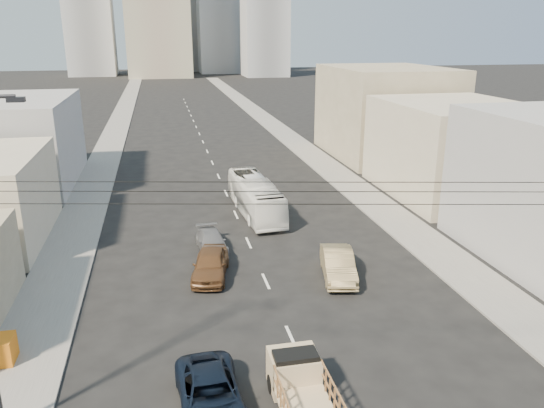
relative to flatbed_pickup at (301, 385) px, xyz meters
name	(u,v)px	position (x,y,z in m)	size (l,w,h in m)	color
sidewalk_left	(117,127)	(-10.89, 66.95, -1.03)	(3.50, 180.00, 0.12)	slate
sidewalk_right	(269,122)	(12.61, 66.95, -1.03)	(3.50, 180.00, 0.12)	slate
lane_dashes	(205,146)	(0.86, 49.95, -1.09)	(0.15, 104.00, 0.01)	silver
flatbed_pickup	(301,385)	(0.00, 0.00, 0.00)	(1.95, 4.41, 1.90)	tan
navy_pickup	(211,395)	(-3.32, 0.60, -0.39)	(2.35, 5.10, 1.42)	black
city_bus	(255,196)	(2.42, 22.89, 0.32)	(2.38, 10.17, 2.83)	white
sedan_brown	(210,264)	(-2.17, 12.21, -0.29)	(1.90, 4.73, 1.61)	brown
sedan_tan	(338,264)	(5.07, 10.62, -0.29)	(1.70, 4.88, 1.61)	#917D55
sedan_grey	(212,242)	(-1.71, 16.16, -0.48)	(1.71, 4.22, 1.22)	slate
overhead_wires	(346,193)	(0.86, -1.55, 7.87)	(23.01, 5.02, 0.72)	black
bldg_right_mid	(454,149)	(20.36, 24.95, 2.91)	(11.00, 14.00, 8.00)	#B9AE95
bldg_right_far	(385,112)	(20.86, 40.95, 3.91)	(12.00, 16.00, 10.00)	gray
bldg_left_far	(4,143)	(-18.64, 35.95, 2.91)	(12.00, 16.00, 8.00)	#97979A
midrise_ne	(220,14)	(18.86, 181.95, 18.91)	(16.00, 16.00, 40.00)	gray
midrise_nw	(89,23)	(-25.14, 176.95, 15.91)	(15.00, 15.00, 34.00)	gray
midrise_back	(184,10)	(6.86, 196.95, 20.91)	(18.00, 18.00, 44.00)	#97979A
midrise_east	(265,32)	(30.86, 161.95, 12.91)	(14.00, 14.00, 28.00)	gray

